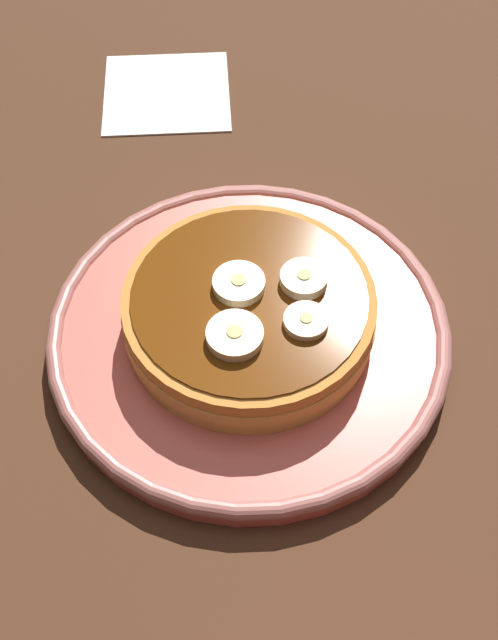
{
  "coord_description": "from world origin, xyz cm",
  "views": [
    {
      "loc": [
        30.77,
        7.98,
        45.44
      ],
      "look_at": [
        0.0,
        0.0,
        2.46
      ],
      "focal_mm": 45.34,
      "sensor_mm": 36.0,
      "label": 1
    }
  ],
  "objects_px": {
    "banana_slice_1": "(306,321)",
    "napkin": "(167,92)",
    "banana_slice_3": "(229,335)",
    "banana_slice_2": "(304,279)",
    "pancake_stack": "(250,314)",
    "plate": "(249,332)",
    "banana_slice_0": "(239,284)"
  },
  "relations": [
    {
      "from": "banana_slice_3",
      "to": "napkin",
      "type": "xyz_separation_m",
      "value": [
        -0.28,
        -0.13,
        -0.05
      ]
    },
    {
      "from": "banana_slice_3",
      "to": "napkin",
      "type": "height_order",
      "value": "banana_slice_3"
    },
    {
      "from": "pancake_stack",
      "to": "banana_slice_0",
      "type": "relative_size",
      "value": 5.02
    },
    {
      "from": "banana_slice_2",
      "to": "napkin",
      "type": "relative_size",
      "value": 0.28
    },
    {
      "from": "banana_slice_0",
      "to": "banana_slice_3",
      "type": "distance_m",
      "value": 0.04
    },
    {
      "from": "banana_slice_2",
      "to": "napkin",
      "type": "height_order",
      "value": "banana_slice_2"
    },
    {
      "from": "banana_slice_1",
      "to": "banana_slice_2",
      "type": "xyz_separation_m",
      "value": [
        -0.03,
        -0.01,
        0.0
      ]
    },
    {
      "from": "napkin",
      "to": "plate",
      "type": "bearing_deg",
      "value": 29.75
    },
    {
      "from": "plate",
      "to": "banana_slice_0",
      "type": "xyz_separation_m",
      "value": [
        -0.01,
        -0.01,
        0.04
      ]
    },
    {
      "from": "napkin",
      "to": "pancake_stack",
      "type": "bearing_deg",
      "value": 29.7
    },
    {
      "from": "plate",
      "to": "napkin",
      "type": "relative_size",
      "value": 2.47
    },
    {
      "from": "banana_slice_0",
      "to": "banana_slice_2",
      "type": "height_order",
      "value": "same"
    },
    {
      "from": "pancake_stack",
      "to": "banana_slice_2",
      "type": "height_order",
      "value": "banana_slice_2"
    },
    {
      "from": "plate",
      "to": "banana_slice_1",
      "type": "distance_m",
      "value": 0.06
    },
    {
      "from": "pancake_stack",
      "to": "banana_slice_2",
      "type": "relative_size",
      "value": 5.53
    },
    {
      "from": "banana_slice_0",
      "to": "banana_slice_3",
      "type": "xyz_separation_m",
      "value": [
        0.04,
        0.0,
        0.0
      ]
    },
    {
      "from": "banana_slice_2",
      "to": "banana_slice_3",
      "type": "relative_size",
      "value": 0.87
    },
    {
      "from": "pancake_stack",
      "to": "napkin",
      "type": "relative_size",
      "value": 1.56
    },
    {
      "from": "banana_slice_1",
      "to": "banana_slice_3",
      "type": "xyz_separation_m",
      "value": [
        0.02,
        -0.04,
        0.0
      ]
    },
    {
      "from": "pancake_stack",
      "to": "plate",
      "type": "bearing_deg",
      "value": -156.5
    },
    {
      "from": "plate",
      "to": "pancake_stack",
      "type": "bearing_deg",
      "value": 23.5
    },
    {
      "from": "banana_slice_2",
      "to": "pancake_stack",
      "type": "bearing_deg",
      "value": -54.72
    },
    {
      "from": "banana_slice_1",
      "to": "banana_slice_2",
      "type": "distance_m",
      "value": 0.03
    },
    {
      "from": "plate",
      "to": "banana_slice_2",
      "type": "distance_m",
      "value": 0.06
    },
    {
      "from": "banana_slice_1",
      "to": "banana_slice_3",
      "type": "distance_m",
      "value": 0.05
    },
    {
      "from": "plate",
      "to": "banana_slice_1",
      "type": "bearing_deg",
      "value": 72.95
    },
    {
      "from": "banana_slice_1",
      "to": "napkin",
      "type": "bearing_deg",
      "value": -144.99
    },
    {
      "from": "banana_slice_1",
      "to": "banana_slice_2",
      "type": "bearing_deg",
      "value": -165.23
    },
    {
      "from": "banana_slice_0",
      "to": "pancake_stack",
      "type": "bearing_deg",
      "value": 50.68
    },
    {
      "from": "pancake_stack",
      "to": "banana_slice_2",
      "type": "bearing_deg",
      "value": 125.28
    },
    {
      "from": "plate",
      "to": "banana_slice_3",
      "type": "distance_m",
      "value": 0.06
    },
    {
      "from": "plate",
      "to": "pancake_stack",
      "type": "distance_m",
      "value": 0.02
    }
  ]
}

